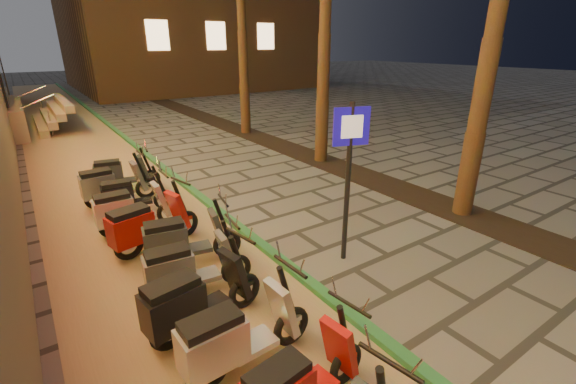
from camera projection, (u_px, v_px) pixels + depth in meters
ground at (441, 326)px, 5.19m from camera, size 120.00×120.00×0.00m
parking_strip at (96, 170)px, 11.49m from camera, size 3.40×60.00×0.01m
green_curb at (153, 160)px, 12.37m from camera, size 0.18×60.00×0.10m
planting_strip at (365, 177)px, 10.93m from camera, size 1.20×40.00×0.02m
pedestrian_sign at (349, 162)px, 6.18m from camera, size 0.58×0.23×2.74m
scooter_5 at (234, 338)px, 4.25m from camera, size 1.69×0.59×1.19m
scooter_6 at (193, 301)px, 4.85m from camera, size 1.72×0.73×1.21m
scooter_7 at (186, 269)px, 5.61m from camera, size 1.61×0.60×1.13m
scooter_8 at (181, 240)px, 6.40m from camera, size 1.63×0.71×1.14m
scooter_9 at (145, 226)px, 6.84m from camera, size 1.72×0.81×1.21m
scooter_10 at (128, 210)px, 7.53m from camera, size 1.65×0.58×1.17m
scooter_11 at (129, 195)px, 8.38m from camera, size 1.50×0.59×1.06m
scooter_12 at (110, 185)px, 8.83m from camera, size 1.67×0.59×1.18m
scooter_13 at (119, 174)px, 9.70m from camera, size 1.56×0.68×1.09m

